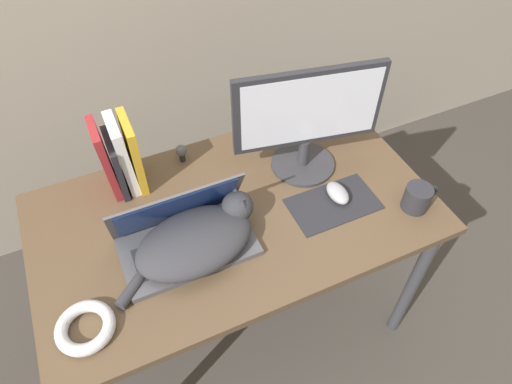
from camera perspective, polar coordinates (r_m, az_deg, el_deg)
name	(u,v)px	position (r m, az deg, el deg)	size (l,w,h in m)	color
desk	(236,227)	(1.48, -2.58, -4.33)	(1.23, 0.70, 0.71)	brown
laptop	(185,235)	(1.33, -8.91, -5.30)	(0.38, 0.22, 0.22)	#4C4C51
cat	(198,239)	(1.30, -7.21, -5.81)	(0.45, 0.26, 0.13)	#333338
external_monitor	(308,119)	(1.43, 6.46, 9.05)	(0.47, 0.21, 0.37)	#333338
mousepad	(333,204)	(1.46, 9.64, -1.46)	(0.28, 0.16, 0.00)	#232328
computer_mouse	(338,193)	(1.46, 10.17, -0.12)	(0.06, 0.10, 0.04)	#99999E
book_row	(120,157)	(1.47, -16.61, 4.20)	(0.12, 0.15, 0.26)	maroon
cable_coil	(85,327)	(1.27, -20.55, -15.57)	(0.15, 0.15, 0.03)	silver
webcam	(181,152)	(1.56, -9.31, 5.01)	(0.04, 0.04, 0.07)	#232328
mug	(418,198)	(1.49, 19.56, -0.66)	(0.12, 0.08, 0.08)	#28282D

